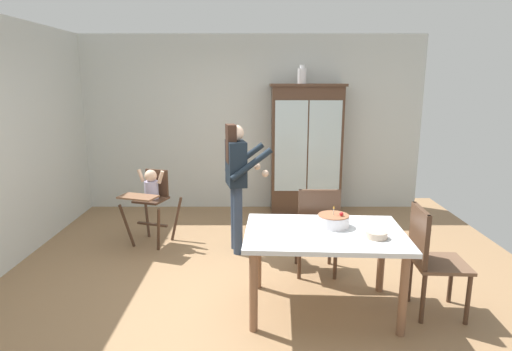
% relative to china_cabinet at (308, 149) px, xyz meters
% --- Properties ---
extents(ground_plane, '(6.24, 6.24, 0.00)m').
position_rel_china_cabinet_xyz_m(ground_plane, '(-0.84, -2.37, -0.99)').
color(ground_plane, '#93704C').
extents(wall_back, '(5.32, 0.06, 2.70)m').
position_rel_china_cabinet_xyz_m(wall_back, '(-0.84, 0.26, 0.36)').
color(wall_back, silver).
rests_on(wall_back, ground_plane).
extents(china_cabinet, '(1.11, 0.48, 1.97)m').
position_rel_china_cabinet_xyz_m(china_cabinet, '(0.00, 0.00, 0.00)').
color(china_cabinet, '#4C3323').
rests_on(china_cabinet, ground_plane).
extents(ceramic_vase, '(0.13, 0.13, 0.27)m').
position_rel_china_cabinet_xyz_m(ceramic_vase, '(-0.09, 0.00, 1.10)').
color(ceramic_vase, white).
rests_on(ceramic_vase, china_cabinet).
extents(high_chair_with_toddler, '(0.72, 0.80, 0.95)m').
position_rel_china_cabinet_xyz_m(high_chair_with_toddler, '(-2.06, -1.35, -0.34)').
color(high_chair_with_toddler, '#4C3323').
rests_on(high_chair_with_toddler, ground_plane).
extents(adult_person, '(0.58, 0.57, 1.53)m').
position_rel_china_cabinet_xyz_m(adult_person, '(-0.99, -1.59, -0.02)').
color(adult_person, '#33425B').
rests_on(adult_person, ground_plane).
extents(dining_table, '(1.42, 1.00, 0.74)m').
position_rel_china_cabinet_xyz_m(dining_table, '(-0.17, -2.94, -0.35)').
color(dining_table, silver).
rests_on(dining_table, ground_plane).
extents(birthday_cake, '(0.28, 0.28, 0.19)m').
position_rel_china_cabinet_xyz_m(birthday_cake, '(-0.07, -2.81, -0.20)').
color(birthday_cake, white).
rests_on(birthday_cake, dining_table).
extents(serving_bowl, '(0.18, 0.18, 0.05)m').
position_rel_china_cabinet_xyz_m(serving_bowl, '(0.24, -3.09, -0.22)').
color(serving_bowl, '#C6AD93').
rests_on(serving_bowl, dining_table).
extents(dining_chair_far_side, '(0.45, 0.45, 0.96)m').
position_rel_china_cabinet_xyz_m(dining_chair_far_side, '(-0.13, -2.26, -0.43)').
color(dining_chair_far_side, '#4C3323').
rests_on(dining_chair_far_side, ground_plane).
extents(dining_chair_right_end, '(0.46, 0.46, 0.96)m').
position_rel_china_cabinet_xyz_m(dining_chair_right_end, '(0.73, -2.98, -0.43)').
color(dining_chair_right_end, '#4C3323').
rests_on(dining_chair_right_end, ground_plane).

